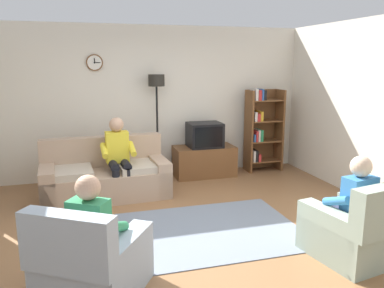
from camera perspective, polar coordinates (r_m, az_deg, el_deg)
ground_plane at (r=4.96m, az=0.24°, el=-12.55°), size 12.00×12.00×0.00m
back_wall_assembly at (r=7.15m, az=-5.80°, el=6.19°), size 6.20×0.17×2.70m
couch at (r=6.18m, az=-12.60°, el=-4.76°), size 1.95×0.98×0.90m
tv_stand at (r=7.15m, az=1.79°, el=-2.52°), size 1.10×0.56×0.55m
tv at (r=7.02m, az=1.88°, el=1.35°), size 0.60×0.49×0.44m
bookshelf at (r=7.53m, az=10.10°, el=2.31°), size 0.68×0.36×1.58m
floor_lamp at (r=6.84m, az=-5.20°, el=6.78°), size 0.28×0.28×1.85m
armchair_near_window at (r=3.72m, az=-14.46°, el=-16.81°), size 1.15×1.17×0.90m
armchair_near_bookshelf at (r=4.57m, az=22.84°, el=-11.82°), size 0.94×1.01×0.90m
area_rug at (r=4.96m, az=2.72°, el=-12.50°), size 2.20×1.70×0.01m
person_on_couch at (r=5.99m, az=-10.75°, el=-1.40°), size 0.53×0.55×1.24m
person_in_left_armchair at (r=3.65m, az=-13.99°, el=-11.86°), size 0.61×0.64×1.12m
person_in_right_armchair at (r=4.51m, az=22.31°, el=-7.78°), size 0.56×0.58×1.12m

